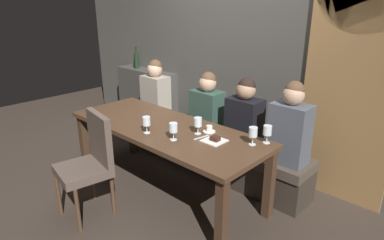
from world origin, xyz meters
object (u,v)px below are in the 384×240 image
diner_near_end (290,125)px  dessert_plate (215,140)px  wine_glass_near_left (267,131)px  wine_glass_far_right (253,133)px  dining_table (165,134)px  chair_near_side (90,159)px  espresso_cup (209,129)px  diner_redhead (155,90)px  diner_bearded (207,105)px  diner_far_end (245,115)px  fork_on_table (201,137)px  wine_bottle_dark_red (137,61)px  wine_glass_end_left (146,122)px  banquette_bench (209,151)px  wine_glass_center_front (198,122)px  wine_glass_near_right (173,128)px

diner_near_end → dessert_plate: (-0.41, -0.62, -0.08)m
wine_glass_near_left → wine_glass_far_right: bearing=-120.5°
wine_glass_near_left → dining_table: bearing=-160.3°
chair_near_side → espresso_cup: bearing=54.5°
diner_redhead → diner_bearded: diner_redhead is taller
dining_table → diner_far_end: size_ratio=2.94×
dining_table → espresso_cup: (0.42, 0.20, 0.11)m
dining_table → diner_far_end: diner_far_end is taller
diner_redhead → wine_glass_near_left: diner_redhead is taller
chair_near_side → espresso_cup: 1.15m
dining_table → wine_glass_near_left: 1.05m
fork_on_table → dessert_plate: bearing=18.1°
diner_redhead → wine_bottle_dark_red: 0.88m
diner_far_end → fork_on_table: bearing=-91.6°
wine_glass_end_left → espresso_cup: 0.61m
dining_table → banquette_bench: 0.82m
wine_glass_near_left → dessert_plate: wine_glass_near_left is taller
diner_redhead → wine_glass_center_front: (1.35, -0.63, 0.05)m
wine_glass_end_left → espresso_cup: wine_glass_end_left is taller
chair_near_side → wine_bottle_dark_red: bearing=131.0°
dessert_plate → diner_redhead: bearing=157.3°
dining_table → diner_far_end: bearing=55.4°
wine_glass_end_left → wine_glass_center_front: 0.49m
chair_near_side → wine_glass_far_right: 1.50m
dining_table → diner_redhead: diner_redhead is taller
wine_glass_end_left → dessert_plate: bearing=25.8°
wine_bottle_dark_red → wine_glass_near_right: size_ratio=1.99×
chair_near_side → diner_bearded: 1.45m
chair_near_side → wine_glass_far_right: size_ratio=5.98×
wine_glass_near_left → chair_near_side: bearing=-138.3°
dining_table → diner_near_end: bearing=33.6°
banquette_bench → wine_glass_center_front: wine_glass_center_front is taller
wine_glass_end_left → wine_glass_center_front: size_ratio=1.00×
dessert_plate → wine_glass_near_right: bearing=-141.7°
diner_bearded → wine_glass_far_right: bearing=-26.6°
wine_glass_end_left → wine_glass_far_right: (0.89, 0.46, -0.00)m
diner_far_end → espresso_cup: 0.51m
diner_near_end → banquette_bench: bearing=178.6°
fork_on_table → wine_bottle_dark_red: bearing=165.8°
diner_redhead → wine_glass_near_left: size_ratio=4.65×
wine_glass_center_front → wine_glass_near_left: size_ratio=1.00×
wine_glass_far_right → fork_on_table: wine_glass_far_right is taller
wine_glass_center_front → chair_near_side: bearing=-127.2°
diner_bearded → wine_glass_center_front: (0.41, -0.61, 0.06)m
wine_glass_near_right → espresso_cup: size_ratio=1.37×
diner_redhead → wine_glass_far_right: 1.93m
diner_redhead → wine_glass_far_right: (1.87, -0.49, 0.04)m
diner_far_end → diner_redhead: bearing=179.3°
espresso_cup → dessert_plate: size_ratio=0.63×
wine_bottle_dark_red → espresso_cup: bearing=-20.8°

